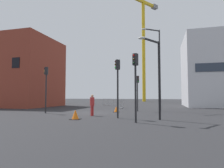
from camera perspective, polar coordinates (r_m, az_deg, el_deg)
name	(u,v)px	position (r m, az deg, el deg)	size (l,w,h in m)	color
ground	(92,113)	(18.21, -5.81, -8.40)	(160.00, 160.00, 0.00)	#28282B
brick_building	(22,73)	(31.79, -25.08, 2.93)	(9.69, 8.98, 9.88)	brown
construction_crane	(143,36)	(56.06, 9.07, 13.81)	(10.36, 13.76, 28.60)	gold
streetlamp_tall	(158,63)	(20.40, 13.34, 6.02)	(1.76, 1.25, 8.37)	#2D2D30
streetlamp_short	(156,70)	(12.92, 12.88, 3.97)	(1.25, 1.66, 5.18)	black
traffic_light_corner	(46,82)	(18.54, -18.84, 0.51)	(0.39, 0.32, 4.18)	#232326
traffic_light_near	(118,79)	(13.73, 1.66, 1.53)	(0.38, 0.35, 4.13)	#232326
traffic_light_island	(135,76)	(11.51, 6.91, 2.33)	(0.34, 0.39, 4.07)	#232326
traffic_light_median	(137,87)	(19.85, 7.51, -0.95)	(0.36, 0.38, 3.59)	#2D2D30
pedestrian_walking	(92,103)	(15.34, -5.86, -5.71)	(0.34, 0.34, 1.66)	red
safety_barrier_mid_span	(108,102)	(30.98, -1.11, -5.35)	(2.00, 0.30, 1.08)	gray
safety_barrier_front	(122,104)	(23.94, 2.89, -5.89)	(0.07, 1.86, 1.08)	gray
traffic_cone_by_barrier	(75,115)	(13.20, -10.74, -8.92)	(0.64, 0.64, 0.64)	black
traffic_cone_orange	(116,110)	(18.68, 1.24, -7.52)	(0.54, 0.54, 0.55)	black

